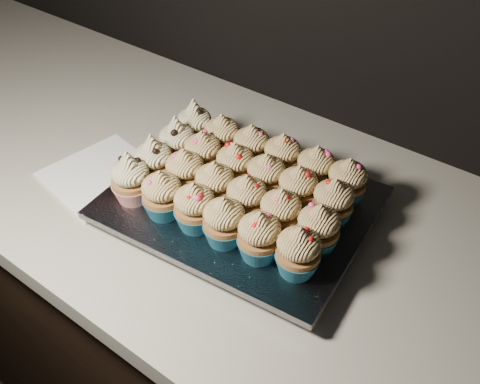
{
  "coord_description": "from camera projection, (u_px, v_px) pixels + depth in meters",
  "views": [
    {
      "loc": [
        0.42,
        1.16,
        1.5
      ],
      "look_at": [
        0.04,
        1.67,
        0.95
      ],
      "focal_mm": 40.0,
      "sensor_mm": 36.0,
      "label": 1
    }
  ],
  "objects": [
    {
      "name": "cupcake_18",
      "position": [
        195.0,
        125.0,
        0.94
      ],
      "size": [
        0.06,
        0.06,
        0.1
      ],
      "color": "red",
      "rests_on": "foil_lining"
    },
    {
      "name": "cupcake_0",
      "position": [
        131.0,
        179.0,
        0.83
      ],
      "size": [
        0.06,
        0.06,
        0.1
      ],
      "color": "red",
      "rests_on": "foil_lining"
    },
    {
      "name": "cupcake_8",
      "position": [
        215.0,
        185.0,
        0.82
      ],
      "size": [
        0.06,
        0.06,
        0.08
      ],
      "color": "#1A637E",
      "rests_on": "foil_lining"
    },
    {
      "name": "cupcake_19",
      "position": [
        222.0,
        137.0,
        0.92
      ],
      "size": [
        0.06,
        0.06,
        0.08
      ],
      "color": "#1A637E",
      "rests_on": "foil_lining"
    },
    {
      "name": "cupcake_11",
      "position": [
        318.0,
        228.0,
        0.75
      ],
      "size": [
        0.06,
        0.06,
        0.08
      ],
      "color": "#1A637E",
      "rests_on": "foil_lining"
    },
    {
      "name": "cupcake_17",
      "position": [
        333.0,
        202.0,
        0.79
      ],
      "size": [
        0.06,
        0.06,
        0.08
      ],
      "color": "#1A637E",
      "rests_on": "foil_lining"
    },
    {
      "name": "cupcake_20",
      "position": [
        251.0,
        147.0,
        0.89
      ],
      "size": [
        0.06,
        0.06,
        0.08
      ],
      "color": "#1A637E",
      "rests_on": "foil_lining"
    },
    {
      "name": "worktop",
      "position": [
        232.0,
        202.0,
        0.93
      ],
      "size": [
        2.44,
        0.64,
        0.04
      ],
      "primitive_type": "cube",
      "color": "beige",
      "rests_on": "cabinet"
    },
    {
      "name": "cupcake_16",
      "position": [
        298.0,
        189.0,
        0.81
      ],
      "size": [
        0.06,
        0.06,
        0.08
      ],
      "color": "#1A637E",
      "rests_on": "foil_lining"
    },
    {
      "name": "baking_tray",
      "position": [
        240.0,
        210.0,
        0.87
      ],
      "size": [
        0.4,
        0.32,
        0.02
      ],
      "primitive_type": "cube",
      "rotation": [
        0.0,
        0.0,
        0.09
      ],
      "color": "black",
      "rests_on": "worktop"
    },
    {
      "name": "foil_lining",
      "position": [
        240.0,
        202.0,
        0.86
      ],
      "size": [
        0.43,
        0.35,
        0.01
      ],
      "primitive_type": "cube",
      "rotation": [
        0.0,
        0.0,
        0.09
      ],
      "color": "silver",
      "rests_on": "baking_tray"
    },
    {
      "name": "cupcake_4",
      "position": [
        259.0,
        236.0,
        0.74
      ],
      "size": [
        0.06,
        0.06,
        0.08
      ],
      "color": "#1A637E",
      "rests_on": "foil_lining"
    },
    {
      "name": "cupcake_1",
      "position": [
        162.0,
        195.0,
        0.8
      ],
      "size": [
        0.06,
        0.06,
        0.08
      ],
      "color": "#1A637E",
      "rests_on": "foil_lining"
    },
    {
      "name": "cupcake_7",
      "position": [
        185.0,
        172.0,
        0.84
      ],
      "size": [
        0.06,
        0.06,
        0.08
      ],
      "color": "#1A637E",
      "rests_on": "foil_lining"
    },
    {
      "name": "cupcake_21",
      "position": [
        282.0,
        157.0,
        0.88
      ],
      "size": [
        0.06,
        0.06,
        0.08
      ],
      "color": "#1A637E",
      "rests_on": "foil_lining"
    },
    {
      "name": "cabinet",
      "position": [
        234.0,
        348.0,
        1.22
      ],
      "size": [
        2.4,
        0.6,
        0.86
      ],
      "primitive_type": "cube",
      "color": "black",
      "rests_on": "ground"
    },
    {
      "name": "cupcake_5",
      "position": [
        298.0,
        252.0,
        0.72
      ],
      "size": [
        0.06,
        0.06,
        0.08
      ],
      "color": "#1A637E",
      "rests_on": "foil_lining"
    },
    {
      "name": "cupcake_6",
      "position": [
        154.0,
        162.0,
        0.86
      ],
      "size": [
        0.06,
        0.06,
        0.1
      ],
      "color": "red",
      "rests_on": "foil_lining"
    },
    {
      "name": "cupcake_10",
      "position": [
        280.0,
        213.0,
        0.77
      ],
      "size": [
        0.06,
        0.06,
        0.08
      ],
      "color": "#1A637E",
      "rests_on": "foil_lining"
    },
    {
      "name": "cupcake_12",
      "position": [
        177.0,
        143.0,
        0.9
      ],
      "size": [
        0.06,
        0.06,
        0.1
      ],
      "color": "red",
      "rests_on": "foil_lining"
    },
    {
      "name": "cupcake_22",
      "position": [
        315.0,
        169.0,
        0.85
      ],
      "size": [
        0.06,
        0.06,
        0.08
      ],
      "color": "#1A637E",
      "rests_on": "foil_lining"
    },
    {
      "name": "cupcake_9",
      "position": [
        247.0,
        199.0,
        0.8
      ],
      "size": [
        0.06,
        0.06,
        0.08
      ],
      "color": "#1A637E",
      "rests_on": "foil_lining"
    },
    {
      "name": "cupcake_3",
      "position": [
        224.0,
        221.0,
        0.76
      ],
      "size": [
        0.06,
        0.06,
        0.08
      ],
      "color": "#1A637E",
      "rests_on": "foil_lining"
    },
    {
      "name": "cupcake_14",
      "position": [
        235.0,
        166.0,
        0.86
      ],
      "size": [
        0.06,
        0.06,
        0.08
      ],
      "color": "#1A637E",
      "rests_on": "foil_lining"
    },
    {
      "name": "napkin",
      "position": [
        103.0,
        175.0,
        0.95
      ],
      "size": [
        0.2,
        0.2,
        0.0
      ],
      "primitive_type": "cube",
      "rotation": [
        0.0,
        0.0,
        -0.17
      ],
      "color": "white",
      "rests_on": "worktop"
    },
    {
      "name": "cupcake_13",
      "position": [
        203.0,
        154.0,
        0.88
      ],
      "size": [
        0.06,
        0.06,
        0.08
      ],
      "color": "#1A637E",
      "rests_on": "foil_lining"
    },
    {
      "name": "cupcake_23",
      "position": [
        347.0,
        182.0,
        0.83
      ],
      "size": [
        0.06,
        0.06,
        0.08
      ],
      "color": "#1A637E",
      "rests_on": "foil_lining"
    },
    {
      "name": "cupcake_15",
      "position": [
        266.0,
        177.0,
        0.84
      ],
      "size": [
        0.06,
        0.06,
        0.08
      ],
      "color": "#1A637E",
      "rests_on": "foil_lining"
    },
    {
      "name": "cupcake_2",
      "position": [
        195.0,
        207.0,
        0.78
      ],
      "size": [
        0.06,
        0.06,
        0.08
      ],
      "color": "#1A637E",
      "rests_on": "foil_lining"
    }
  ]
}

